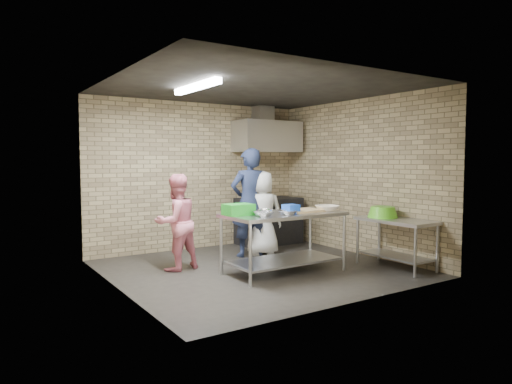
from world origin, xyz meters
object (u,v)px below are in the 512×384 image
green_basin (383,212)px  man_navy (249,203)px  green_crate (238,210)px  bottle_red (264,141)px  bottle_green (280,142)px  stove (269,221)px  side_counter (396,243)px  woman_pink (176,222)px  woman_white (262,213)px  prep_table (284,243)px  blue_tub (291,209)px

green_basin → man_navy: bearing=129.6°
green_crate → bottle_red: size_ratio=2.17×
green_crate → bottle_green: (2.31, 2.17, 1.06)m
bottle_green → stove: bearing=-151.9°
side_counter → bottle_red: bottle_red is taller
bottle_green → woman_pink: size_ratio=0.10×
bottle_red → man_navy: bearing=-134.1°
stove → man_navy: 1.35m
woman_white → green_basin: bearing=147.3°
bottle_red → woman_pink: bearing=-152.4°
green_basin → bottle_green: bottle_green is taller
woman_white → bottle_red: bearing=-103.1°
green_crate → bottle_red: 3.08m
side_counter → man_navy: bearing=126.1°
side_counter → woman_white: woman_white is taller
green_crate → woman_white: size_ratio=0.27×
stove → woman_white: (-0.72, -0.85, 0.28)m
prep_table → bottle_green: 3.21m
stove → green_basin: 2.57m
bottle_green → side_counter: bearing=-90.0°
green_crate → woman_pink: (-0.55, 0.89, -0.24)m
green_basin → woman_pink: 3.19m
prep_table → man_navy: man_navy is taller
bottle_green → woman_pink: (-2.86, -1.29, -1.30)m
man_navy → woman_pink: size_ratio=1.28×
stove → man_navy: (-0.97, -0.81, 0.47)m
bottle_green → man_navy: (-1.42, -1.05, -1.09)m
side_counter → stove: stove is taller
blue_tub → man_navy: man_navy is taller
green_crate → stove: bearing=46.1°
bottle_green → blue_tub: bearing=-123.1°
man_navy → woman_pink: bearing=16.4°
man_navy → woman_pink: man_navy is taller
side_counter → blue_tub: bearing=159.0°
side_counter → green_crate: size_ratio=3.07×
stove → woman_pink: (-2.41, -1.05, 0.27)m
green_crate → woman_pink: size_ratio=0.27×
blue_tub → bottle_red: bearing=64.2°
stove → blue_tub: blue_tub is taller
prep_table → woman_white: size_ratio=1.20×
green_basin → woman_white: woman_white is taller
green_basin → side_counter: bearing=-85.4°
bottle_green → woman_white: bottle_green is taller
bottle_green → woman_pink: 3.39m
green_crate → bottle_green: bearing=43.3°
side_counter → stove: (-0.45, 2.75, 0.08)m
woman_pink → woman_white: size_ratio=0.98×
green_basin → woman_white: 2.02m
green_basin → bottle_red: bearing=97.9°
side_counter → woman_white: size_ratio=0.82×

